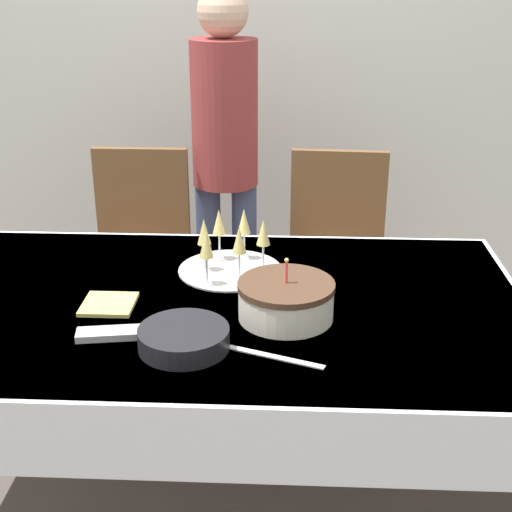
{
  "coord_description": "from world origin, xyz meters",
  "views": [
    {
      "loc": [
        0.21,
        -1.89,
        1.67
      ],
      "look_at": [
        0.12,
        0.06,
        0.85
      ],
      "focal_mm": 50.0,
      "sensor_mm": 36.0,
      "label": 1
    }
  ],
  "objects_px": {
    "champagne_tray": "(230,248)",
    "dining_chair_far_left": "(140,254)",
    "plate_stack_main": "(184,338)",
    "dining_chair_far_right": "(336,258)",
    "person_standing": "(225,142)",
    "birthday_cake": "(286,300)"
  },
  "relations": [
    {
      "from": "champagne_tray",
      "to": "dining_chair_far_left",
      "type": "bearing_deg",
      "value": 124.05
    },
    {
      "from": "champagne_tray",
      "to": "plate_stack_main",
      "type": "distance_m",
      "value": 0.51
    },
    {
      "from": "dining_chair_far_right",
      "to": "person_standing",
      "type": "height_order",
      "value": "person_standing"
    },
    {
      "from": "dining_chair_far_left",
      "to": "birthday_cake",
      "type": "relative_size",
      "value": 3.47
    },
    {
      "from": "dining_chair_far_left",
      "to": "dining_chair_far_right",
      "type": "relative_size",
      "value": 1.0
    },
    {
      "from": "dining_chair_far_right",
      "to": "birthday_cake",
      "type": "bearing_deg",
      "value": -102.04
    },
    {
      "from": "dining_chair_far_right",
      "to": "birthday_cake",
      "type": "relative_size",
      "value": 3.47
    },
    {
      "from": "birthday_cake",
      "to": "champagne_tray",
      "type": "bearing_deg",
      "value": 120.05
    },
    {
      "from": "birthday_cake",
      "to": "person_standing",
      "type": "height_order",
      "value": "person_standing"
    },
    {
      "from": "plate_stack_main",
      "to": "champagne_tray",
      "type": "bearing_deg",
      "value": 80.96
    },
    {
      "from": "dining_chair_far_right",
      "to": "champagne_tray",
      "type": "bearing_deg",
      "value": -121.04
    },
    {
      "from": "dining_chair_far_left",
      "to": "champagne_tray",
      "type": "relative_size",
      "value": 2.8
    },
    {
      "from": "plate_stack_main",
      "to": "person_standing",
      "type": "height_order",
      "value": "person_standing"
    },
    {
      "from": "dining_chair_far_left",
      "to": "champagne_tray",
      "type": "bearing_deg",
      "value": -55.95
    },
    {
      "from": "dining_chair_far_right",
      "to": "person_standing",
      "type": "bearing_deg",
      "value": 156.05
    },
    {
      "from": "dining_chair_far_left",
      "to": "plate_stack_main",
      "type": "relative_size",
      "value": 3.96
    },
    {
      "from": "champagne_tray",
      "to": "plate_stack_main",
      "type": "height_order",
      "value": "champagne_tray"
    },
    {
      "from": "birthday_cake",
      "to": "person_standing",
      "type": "distance_m",
      "value": 1.22
    },
    {
      "from": "dining_chair_far_right",
      "to": "plate_stack_main",
      "type": "height_order",
      "value": "dining_chair_far_right"
    },
    {
      "from": "dining_chair_far_right",
      "to": "plate_stack_main",
      "type": "relative_size",
      "value": 3.96
    },
    {
      "from": "dining_chair_far_left",
      "to": "birthday_cake",
      "type": "distance_m",
      "value": 1.18
    },
    {
      "from": "birthday_cake",
      "to": "plate_stack_main",
      "type": "distance_m",
      "value": 0.32
    }
  ]
}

